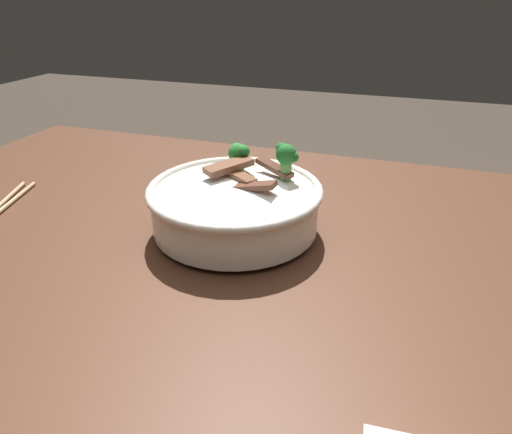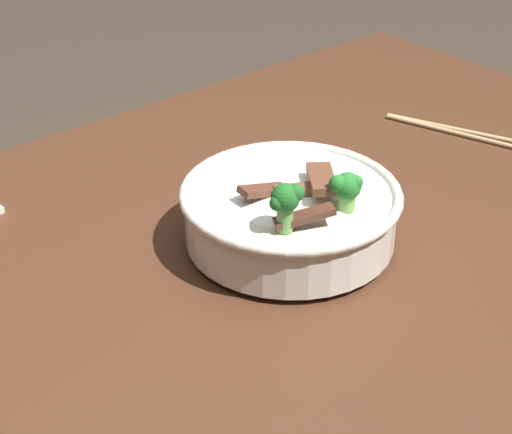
% 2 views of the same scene
% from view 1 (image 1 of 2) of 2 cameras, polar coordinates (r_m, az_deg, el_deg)
% --- Properties ---
extents(dining_table, '(1.45, 0.83, 0.82)m').
position_cam_1_polar(dining_table, '(0.68, 2.24, -11.75)').
color(dining_table, '#472819').
rests_on(dining_table, ground).
extents(rice_bowl, '(0.25, 0.25, 0.12)m').
position_cam_1_polar(rice_bowl, '(0.65, -2.64, 1.88)').
color(rice_bowl, silver).
rests_on(rice_bowl, dining_table).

